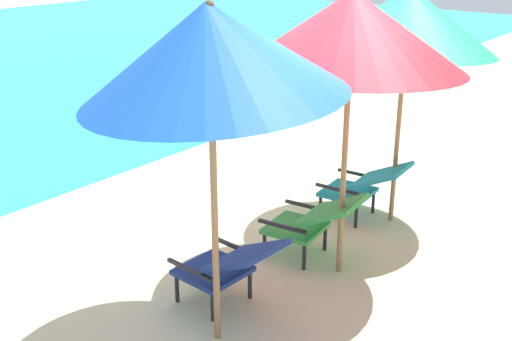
{
  "coord_description": "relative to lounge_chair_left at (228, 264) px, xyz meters",
  "views": [
    {
      "loc": [
        -4.39,
        -3.18,
        2.9
      ],
      "look_at": [
        0.0,
        0.34,
        0.75
      ],
      "focal_mm": 44.02,
      "sensor_mm": 36.0,
      "label": 1
    }
  ],
  "objects": [
    {
      "name": "beach_umbrella_center",
      "position": [
        1.08,
        -0.39,
        1.76
      ],
      "size": [
        2.47,
        2.45,
        2.52
      ],
      "color": "olive",
      "rests_on": "ground_plane"
    },
    {
      "name": "lounge_chair_right",
      "position": [
        2.17,
        -0.0,
        0.0
      ],
      "size": [
        0.61,
        0.92,
        0.68
      ],
      "color": "teal",
      "rests_on": "ground_plane"
    },
    {
      "name": "lounge_chair_center",
      "position": [
        1.11,
        -0.06,
        0.0
      ],
      "size": [
        0.64,
        0.93,
        0.68
      ],
      "color": "#338E3D",
      "rests_on": "ground_plane"
    },
    {
      "name": "lounge_chair_left",
      "position": [
        0.0,
        0.0,
        0.0
      ],
      "size": [
        0.57,
        0.9,
        0.68
      ],
      "color": "navy",
      "rests_on": "ground_plane"
    },
    {
      "name": "beach_umbrella_right",
      "position": [
        2.36,
        -0.26,
        1.7
      ],
      "size": [
        1.86,
        1.83,
        2.47
      ],
      "color": "olive",
      "rests_on": "ground_plane"
    },
    {
      "name": "ground_plane",
      "position": [
        1.08,
        4.23,
        -0.4
      ],
      "size": [
        40.0,
        40.0,
        0.0
      ],
      "primitive_type": "plane",
      "color": "beige"
    },
    {
      "name": "beach_umbrella_left",
      "position": [
        -0.36,
        -0.2,
        1.78
      ],
      "size": [
        2.56,
        2.55,
        2.56
      ],
      "color": "olive",
      "rests_on": "ground_plane"
    }
  ]
}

